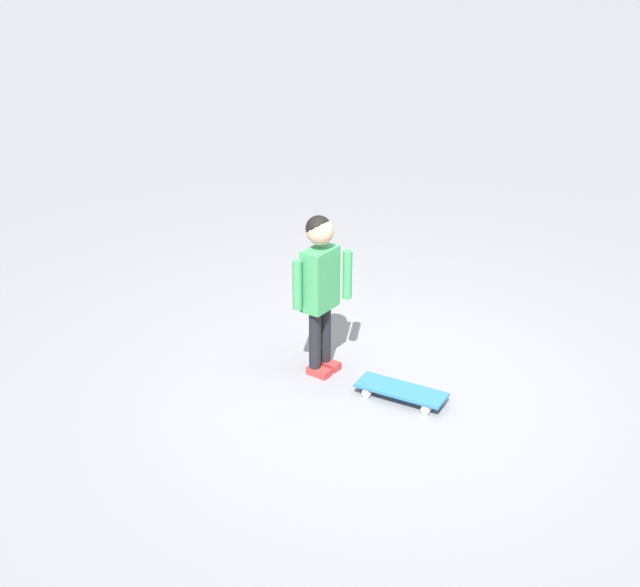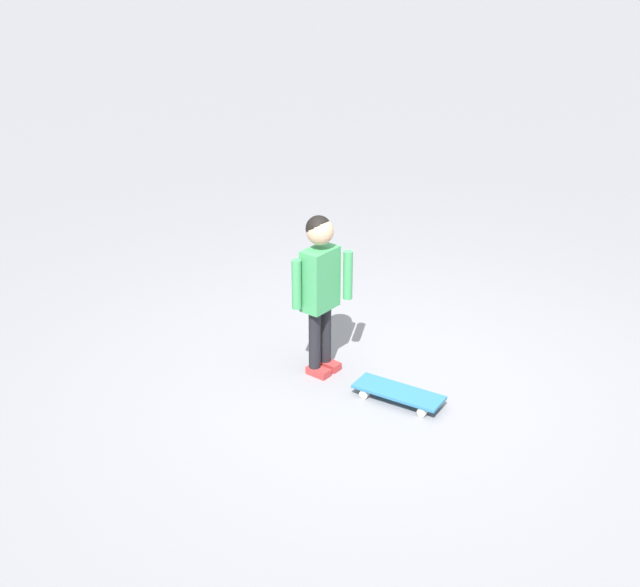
% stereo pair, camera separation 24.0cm
% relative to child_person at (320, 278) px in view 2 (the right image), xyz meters
% --- Properties ---
extents(ground_plane, '(50.00, 50.00, 0.00)m').
position_rel_child_person_xyz_m(ground_plane, '(0.06, -0.40, -0.66)').
color(ground_plane, gray).
extents(child_person, '(0.37, 0.22, 1.06)m').
position_rel_child_person_xyz_m(child_person, '(0.00, 0.00, 0.00)').
color(child_person, black).
rests_on(child_person, ground).
extents(skateboard, '(0.26, 0.58, 0.07)m').
position_rel_child_person_xyz_m(skateboard, '(0.00, -0.61, -0.60)').
color(skateboard, teal).
rests_on(skateboard, ground).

